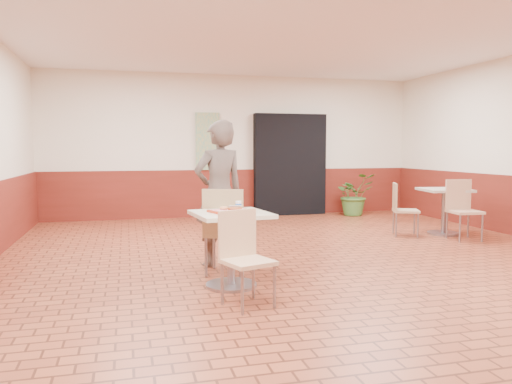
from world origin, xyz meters
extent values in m
cube|color=brown|center=(0.00, 0.00, 0.00)|extent=(8.00, 10.00, 0.01)
cube|color=white|center=(0.00, 0.00, 3.00)|extent=(8.00, 10.00, 0.01)
cube|color=beige|center=(0.00, 5.00, 1.50)|extent=(8.00, 0.01, 3.00)
cube|color=maroon|center=(0.00, 4.98, 0.50)|extent=(8.00, 0.04, 1.00)
cube|color=black|center=(1.20, 4.88, 1.10)|extent=(1.60, 0.22, 2.20)
cube|color=gray|center=(-0.60, 4.94, 1.60)|extent=(0.50, 0.03, 1.20)
cube|color=beige|center=(-1.22, -0.42, 0.77)|extent=(0.75, 0.75, 0.04)
cylinder|color=gray|center=(-1.22, -0.42, 0.37)|extent=(0.08, 0.08, 0.75)
cylinder|color=gray|center=(-1.22, -0.42, 0.02)|extent=(0.54, 0.54, 0.03)
cube|color=#E1B787|center=(-1.21, -1.12, 0.42)|extent=(0.52, 0.52, 0.04)
cube|color=#E1B787|center=(-1.27, -0.95, 0.66)|extent=(0.39, 0.16, 0.44)
cylinder|color=gray|center=(-1.31, -1.34, 0.20)|extent=(0.03, 0.03, 0.40)
cylinder|color=gray|center=(-0.98, -1.23, 0.20)|extent=(0.03, 0.03, 0.40)
cylinder|color=gray|center=(-1.43, -1.01, 0.20)|extent=(0.03, 0.03, 0.40)
cylinder|color=gray|center=(-1.10, -0.90, 0.20)|extent=(0.03, 0.03, 0.40)
cube|color=tan|center=(-1.16, 0.12, 0.47)|extent=(0.61, 0.61, 0.04)
cube|color=tan|center=(-1.24, -0.07, 0.75)|extent=(0.44, 0.21, 0.51)
cylinder|color=gray|center=(-0.90, 0.23, 0.23)|extent=(0.03, 0.03, 0.45)
cylinder|color=gray|center=(-1.26, 0.38, 0.23)|extent=(0.03, 0.03, 0.45)
cylinder|color=gray|center=(-1.05, -0.14, 0.23)|extent=(0.03, 0.03, 0.45)
cylinder|color=gray|center=(-1.42, 0.02, 0.23)|extent=(0.03, 0.03, 0.45)
imported|color=brown|center=(-1.16, 0.57, 0.90)|extent=(0.75, 0.60, 1.80)
cube|color=#B3280D|center=(-1.22, -0.42, 0.80)|extent=(0.41, 0.32, 0.02)
cube|color=#E18585|center=(-1.22, -0.42, 0.81)|extent=(0.36, 0.27, 0.00)
torus|color=#EA9355|center=(-1.28, -0.37, 0.83)|extent=(0.12, 0.12, 0.03)
ellipsoid|color=#C06838|center=(-1.18, -0.44, 0.83)|extent=(0.16, 0.12, 0.04)
cube|color=silver|center=(-1.18, -0.44, 0.86)|extent=(0.14, 0.10, 0.01)
ellipsoid|color=#A04216|center=(-1.24, -0.42, 0.83)|extent=(0.04, 0.03, 0.02)
cylinder|color=white|center=(-1.12, -0.33, 0.85)|extent=(0.06, 0.06, 0.08)
cylinder|color=blue|center=(-1.12, -0.33, 0.86)|extent=(0.06, 0.06, 0.02)
cube|color=#B4A891|center=(2.94, 1.83, 0.75)|extent=(0.73, 0.73, 0.04)
cylinder|color=gray|center=(2.94, 1.83, 0.37)|extent=(0.08, 0.08, 0.73)
cylinder|color=gray|center=(2.94, 1.83, 0.02)|extent=(0.53, 0.53, 0.03)
cube|color=tan|center=(2.24, 1.88, 0.41)|extent=(0.53, 0.53, 0.04)
cube|color=tan|center=(2.07, 1.95, 0.66)|extent=(0.18, 0.38, 0.44)
cylinder|color=gray|center=(2.33, 1.65, 0.20)|extent=(0.03, 0.03, 0.40)
cylinder|color=gray|center=(2.46, 1.97, 0.20)|extent=(0.03, 0.03, 0.40)
cylinder|color=gray|center=(2.01, 1.78, 0.20)|extent=(0.03, 0.03, 0.40)
cylinder|color=gray|center=(2.14, 2.10, 0.20)|extent=(0.03, 0.03, 0.40)
cube|color=tan|center=(2.92, 1.27, 0.45)|extent=(0.48, 0.48, 0.04)
cube|color=tan|center=(2.93, 1.47, 0.71)|extent=(0.44, 0.07, 0.48)
cylinder|color=gray|center=(2.71, 1.10, 0.21)|extent=(0.03, 0.03, 0.43)
cylinder|color=gray|center=(3.09, 1.06, 0.21)|extent=(0.03, 0.03, 0.43)
cylinder|color=gray|center=(2.75, 1.48, 0.21)|extent=(0.03, 0.03, 0.43)
cylinder|color=gray|center=(3.12, 1.44, 0.21)|extent=(0.03, 0.03, 0.43)
imported|color=#3F702D|center=(2.51, 4.40, 0.46)|extent=(0.92, 0.83, 0.92)
camera|label=1|loc=(-2.27, -5.48, 1.45)|focal=35.00mm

